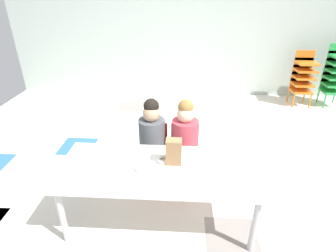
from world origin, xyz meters
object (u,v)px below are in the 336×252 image
(paper_plate_near_edge, at_px, (141,170))
(kid_chair_green_stack, at_px, (336,73))
(paper_bag_brown, at_px, (174,152))
(donut_powdered_loose, at_px, (164,159))
(paper_plate_center_table, at_px, (179,179))
(kid_chair_orange_stack, at_px, (303,76))
(seated_child_middle_seat, at_px, (185,134))
(donut_powdered_on_plate, at_px, (141,168))
(craft_table, at_px, (159,172))
(seated_child_near_camera, at_px, (152,133))

(paper_plate_near_edge, bearing_deg, kid_chair_green_stack, 45.14)
(paper_bag_brown, distance_m, donut_powdered_loose, 0.13)
(paper_plate_center_table, bearing_deg, donut_powdered_loose, 119.66)
(kid_chair_green_stack, bearing_deg, paper_plate_near_edge, -134.86)
(kid_chair_orange_stack, distance_m, paper_bag_brown, 3.46)
(seated_child_middle_seat, height_order, paper_plate_near_edge, seated_child_middle_seat)
(donut_powdered_on_plate, xyz_separation_m, donut_powdered_loose, (0.17, 0.14, -0.01))
(kid_chair_green_stack, relative_size, paper_plate_center_table, 5.78)
(craft_table, relative_size, donut_powdered_on_plate, 15.51)
(donut_powdered_loose, bearing_deg, craft_table, -107.79)
(kid_chair_green_stack, xyz_separation_m, donut_powdered_loose, (-2.69, -2.74, -0.00))
(seated_child_middle_seat, xyz_separation_m, kid_chair_orange_stack, (1.99, 2.26, -0.04))
(seated_child_near_camera, xyz_separation_m, kid_chair_green_stack, (2.84, 2.26, 0.02))
(craft_table, xyz_separation_m, donut_powdered_on_plate, (-0.14, -0.05, 0.07))
(paper_bag_brown, bearing_deg, kid_chair_orange_stack, 52.95)
(kid_chair_orange_stack, xyz_separation_m, paper_plate_near_edge, (-2.34, -2.87, 0.05))
(craft_table, distance_m, kid_chair_orange_stack, 3.58)
(seated_child_middle_seat, xyz_separation_m, kid_chair_green_stack, (2.51, 2.26, 0.02))
(kid_chair_green_stack, height_order, paper_bag_brown, kid_chair_green_stack)
(seated_child_middle_seat, bearing_deg, paper_plate_center_table, -93.10)
(paper_bag_brown, height_order, donut_powdered_loose, paper_bag_brown)
(seated_child_near_camera, distance_m, donut_powdered_loose, 0.51)
(paper_bag_brown, distance_m, paper_plate_near_edge, 0.30)
(seated_child_middle_seat, distance_m, paper_plate_center_table, 0.72)
(paper_bag_brown, xyz_separation_m, paper_plate_near_edge, (-0.26, -0.11, -0.11))
(donut_powdered_loose, bearing_deg, paper_plate_center_table, -60.34)
(seated_child_near_camera, height_order, paper_bag_brown, seated_child_near_camera)
(paper_plate_near_edge, xyz_separation_m, paper_plate_center_table, (0.31, -0.11, 0.00))
(seated_child_near_camera, relative_size, paper_bag_brown, 4.17)
(paper_plate_near_edge, bearing_deg, paper_plate_center_table, -18.87)
(seated_child_middle_seat, height_order, paper_plate_center_table, seated_child_middle_seat)
(craft_table, relative_size, paper_bag_brown, 7.47)
(seated_child_near_camera, height_order, donut_powdered_on_plate, seated_child_near_camera)
(paper_plate_near_edge, xyz_separation_m, donut_powdered_loose, (0.17, 0.14, 0.01))
(paper_bag_brown, xyz_separation_m, paper_plate_center_table, (0.05, -0.22, -0.11))
(seated_child_near_camera, relative_size, seated_child_middle_seat, 1.00)
(paper_plate_center_table, bearing_deg, donut_powdered_on_plate, 161.13)
(kid_chair_green_stack, relative_size, donut_powdered_on_plate, 9.82)
(seated_child_middle_seat, relative_size, paper_bag_brown, 4.17)
(seated_child_near_camera, bearing_deg, paper_plate_center_table, -68.19)
(seated_child_middle_seat, relative_size, paper_plate_center_table, 5.10)
(kid_chair_orange_stack, height_order, donut_powdered_loose, kid_chair_orange_stack)
(seated_child_middle_seat, height_order, kid_chair_orange_stack, seated_child_middle_seat)
(seated_child_near_camera, bearing_deg, kid_chair_green_stack, 38.48)
(seated_child_middle_seat, height_order, paper_bag_brown, seated_child_middle_seat)
(paper_plate_center_table, height_order, donut_powdered_on_plate, donut_powdered_on_plate)
(seated_child_near_camera, xyz_separation_m, seated_child_middle_seat, (0.33, 0.00, 0.00))
(donut_powdered_on_plate, bearing_deg, seated_child_near_camera, 88.11)
(kid_chair_orange_stack, bearing_deg, kid_chair_green_stack, 0.02)
(kid_chair_green_stack, distance_m, paper_plate_center_table, 3.92)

